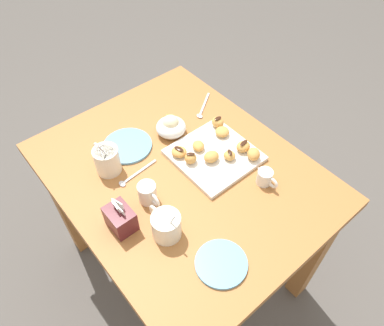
# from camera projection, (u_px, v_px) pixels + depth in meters

# --- Properties ---
(ground_plane) EXTENTS (8.00, 8.00, 0.00)m
(ground_plane) POSITION_uv_depth(u_px,v_px,m) (185.00, 265.00, 1.84)
(ground_plane) COLOR #514C47
(dining_table) EXTENTS (0.99, 0.79, 0.74)m
(dining_table) POSITION_uv_depth(u_px,v_px,m) (182.00, 194.00, 1.38)
(dining_table) COLOR #A36633
(dining_table) RESTS_ON ground_plane
(pastry_plate_square) EXTENTS (0.27, 0.27, 0.02)m
(pastry_plate_square) POSITION_uv_depth(u_px,v_px,m) (214.00, 155.00, 1.31)
(pastry_plate_square) COLOR silver
(pastry_plate_square) RESTS_ON dining_table
(coffee_mug_cream_left) EXTENTS (0.13, 0.09, 0.13)m
(coffee_mug_cream_left) POSITION_uv_depth(u_px,v_px,m) (166.00, 225.00, 1.07)
(coffee_mug_cream_left) COLOR silver
(coffee_mug_cream_left) RESTS_ON dining_table
(coffee_mug_cream_right) EXTENTS (0.13, 0.09, 0.15)m
(coffee_mug_cream_right) POSITION_uv_depth(u_px,v_px,m) (107.00, 159.00, 1.24)
(coffee_mug_cream_right) COLOR silver
(coffee_mug_cream_right) RESTS_ON dining_table
(cream_pitcher_white) EXTENTS (0.10, 0.06, 0.07)m
(cream_pitcher_white) POSITION_uv_depth(u_px,v_px,m) (148.00, 193.00, 1.16)
(cream_pitcher_white) COLOR silver
(cream_pitcher_white) RESTS_ON dining_table
(sugar_caddy) EXTENTS (0.09, 0.07, 0.11)m
(sugar_caddy) POSITION_uv_depth(u_px,v_px,m) (120.00, 218.00, 1.10)
(sugar_caddy) COLOR #561E23
(sugar_caddy) RESTS_ON dining_table
(ice_cream_bowl) EXTENTS (0.11, 0.11, 0.08)m
(ice_cream_bowl) POSITION_uv_depth(u_px,v_px,m) (171.00, 126.00, 1.37)
(ice_cream_bowl) COLOR silver
(ice_cream_bowl) RESTS_ON dining_table
(chocolate_sauce_pitcher) EXTENTS (0.09, 0.05, 0.06)m
(chocolate_sauce_pitcher) POSITION_uv_depth(u_px,v_px,m) (265.00, 177.00, 1.21)
(chocolate_sauce_pitcher) COLOR silver
(chocolate_sauce_pitcher) RESTS_ON dining_table
(saucer_sky_left) EXTENTS (0.18, 0.18, 0.01)m
(saucer_sky_left) POSITION_uv_depth(u_px,v_px,m) (127.00, 146.00, 1.34)
(saucer_sky_left) COLOR #66A8DB
(saucer_sky_left) RESTS_ON dining_table
(saucer_sky_right) EXTENTS (0.15, 0.15, 0.01)m
(saucer_sky_right) POSITION_uv_depth(u_px,v_px,m) (221.00, 264.00, 1.04)
(saucer_sky_right) COLOR #66A8DB
(saucer_sky_right) RESTS_ON dining_table
(loose_spoon_near_saucer) EXTENTS (0.10, 0.14, 0.01)m
(loose_spoon_near_saucer) POSITION_uv_depth(u_px,v_px,m) (203.00, 108.00, 1.48)
(loose_spoon_near_saucer) COLOR silver
(loose_spoon_near_saucer) RESTS_ON dining_table
(loose_spoon_by_plate) EXTENTS (0.03, 0.16, 0.01)m
(loose_spoon_by_plate) POSITION_uv_depth(u_px,v_px,m) (133.00, 176.00, 1.25)
(loose_spoon_by_plate) COLOR silver
(loose_spoon_by_plate) RESTS_ON dining_table
(beignet_0) EXTENTS (0.07, 0.07, 0.03)m
(beignet_0) POSITION_uv_depth(u_px,v_px,m) (222.00, 132.00, 1.36)
(beignet_0) COLOR #D19347
(beignet_0) RESTS_ON pastry_plate_square
(beignet_1) EXTENTS (0.04, 0.04, 0.03)m
(beignet_1) POSITION_uv_depth(u_px,v_px,m) (230.00, 156.00, 1.28)
(beignet_1) COLOR #D19347
(beignet_1) RESTS_ON pastry_plate_square
(chocolate_drizzle_1) EXTENTS (0.03, 0.03, 0.00)m
(chocolate_drizzle_1) POSITION_uv_depth(u_px,v_px,m) (230.00, 152.00, 1.26)
(chocolate_drizzle_1) COLOR #381E11
(chocolate_drizzle_1) RESTS_ON beignet_1
(beignet_2) EXTENTS (0.06, 0.06, 0.04)m
(beignet_2) POSITION_uv_depth(u_px,v_px,m) (190.00, 157.00, 1.26)
(beignet_2) COLOR #D19347
(beignet_2) RESTS_ON pastry_plate_square
(chocolate_drizzle_2) EXTENTS (0.03, 0.03, 0.00)m
(chocolate_drizzle_2) POSITION_uv_depth(u_px,v_px,m) (190.00, 153.00, 1.25)
(chocolate_drizzle_2) COLOR #381E11
(chocolate_drizzle_2) RESTS_ON beignet_2
(beignet_3) EXTENTS (0.07, 0.07, 0.04)m
(beignet_3) POSITION_uv_depth(u_px,v_px,m) (254.00, 154.00, 1.27)
(beignet_3) COLOR #D19347
(beignet_3) RESTS_ON pastry_plate_square
(beignet_4) EXTENTS (0.06, 0.06, 0.03)m
(beignet_4) POSITION_uv_depth(u_px,v_px,m) (198.00, 146.00, 1.31)
(beignet_4) COLOR #D19347
(beignet_4) RESTS_ON pastry_plate_square
(beignet_5) EXTENTS (0.05, 0.06, 0.04)m
(beignet_5) POSITION_uv_depth(u_px,v_px,m) (211.00, 157.00, 1.27)
(beignet_5) COLOR #D19347
(beignet_5) RESTS_ON pastry_plate_square
(beignet_6) EXTENTS (0.05, 0.05, 0.04)m
(beignet_6) POSITION_uv_depth(u_px,v_px,m) (243.00, 147.00, 1.30)
(beignet_6) COLOR #D19347
(beignet_6) RESTS_ON pastry_plate_square
(chocolate_drizzle_6) EXTENTS (0.02, 0.04, 0.00)m
(chocolate_drizzle_6) POSITION_uv_depth(u_px,v_px,m) (244.00, 143.00, 1.29)
(chocolate_drizzle_6) COLOR #381E11
(chocolate_drizzle_6) RESTS_ON beignet_6
(beignet_7) EXTENTS (0.07, 0.07, 0.03)m
(beignet_7) POSITION_uv_depth(u_px,v_px,m) (179.00, 152.00, 1.29)
(beignet_7) COLOR #D19347
(beignet_7) RESTS_ON pastry_plate_square
(chocolate_drizzle_7) EXTENTS (0.04, 0.03, 0.00)m
(chocolate_drizzle_7) POSITION_uv_depth(u_px,v_px,m) (179.00, 149.00, 1.28)
(chocolate_drizzle_7) COLOR #381E11
(chocolate_drizzle_7) RESTS_ON beignet_7
(beignet_8) EXTENTS (0.05, 0.04, 0.04)m
(beignet_8) POSITION_uv_depth(u_px,v_px,m) (218.00, 122.00, 1.38)
(beignet_8) COLOR #D19347
(beignet_8) RESTS_ON pastry_plate_square
(chocolate_drizzle_8) EXTENTS (0.02, 0.03, 0.00)m
(chocolate_drizzle_8) POSITION_uv_depth(u_px,v_px,m) (218.00, 118.00, 1.37)
(chocolate_drizzle_8) COLOR #381E11
(chocolate_drizzle_8) RESTS_ON beignet_8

